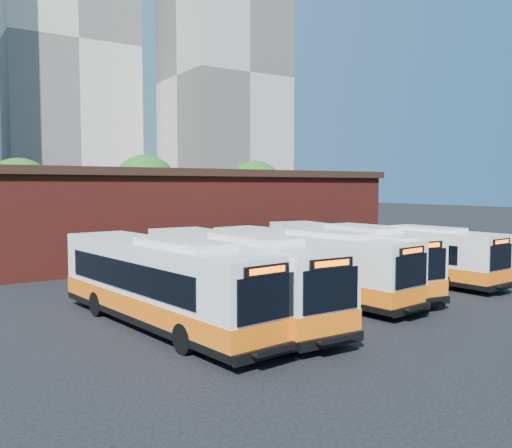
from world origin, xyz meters
TOP-DOWN VIEW (x-y plane):
  - ground at (0.00, 0.00)m, footprint 220.00×220.00m
  - bus_farwest at (-10.07, 1.29)m, footprint 4.04×12.57m
  - bus_west at (-6.97, 1.29)m, footprint 2.70×12.57m
  - bus_midwest at (-2.22, 2.63)m, footprint 3.99×12.09m
  - bus_mideast at (0.79, 3.36)m, footprint 3.91×12.39m
  - bus_east at (5.49, 3.39)m, footprint 3.33×11.44m
  - transit_worker at (1.79, -1.88)m, footprint 0.50×0.72m
  - depot_building at (0.00, 20.00)m, footprint 28.60×12.60m
  - tree_west at (-10.00, 32.00)m, footprint 6.00×6.00m
  - tree_mid at (2.00, 34.00)m, footprint 6.56×6.56m
  - tree_east at (13.00, 31.00)m, footprint 6.24×6.24m
  - tower_center at (7.00, 86.00)m, footprint 22.00×20.00m
  - tower_right at (30.00, 68.00)m, footprint 18.00×18.00m

SIDE VIEW (x-z plane):
  - ground at x=0.00m, z-range 0.00..0.00m
  - transit_worker at x=1.79m, z-range 0.00..1.88m
  - bus_east at x=5.49m, z-range -0.14..2.94m
  - bus_midwest at x=-2.22m, z-range -0.15..3.10m
  - bus_mideast at x=0.79m, z-range -0.15..3.18m
  - bus_farwest at x=-10.07m, z-range -0.16..3.22m
  - bus_west at x=-6.97m, z-range -0.16..3.26m
  - depot_building at x=0.00m, z-range 0.06..6.46m
  - tree_west at x=-10.00m, z-range 0.82..8.47m
  - tree_east at x=13.00m, z-range 0.85..8.81m
  - tree_mid at x=2.00m, z-range 0.90..9.26m
  - tower_right at x=30.00m, z-range -0.26..48.94m
  - tower_center at x=7.00m, z-range -0.26..60.94m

